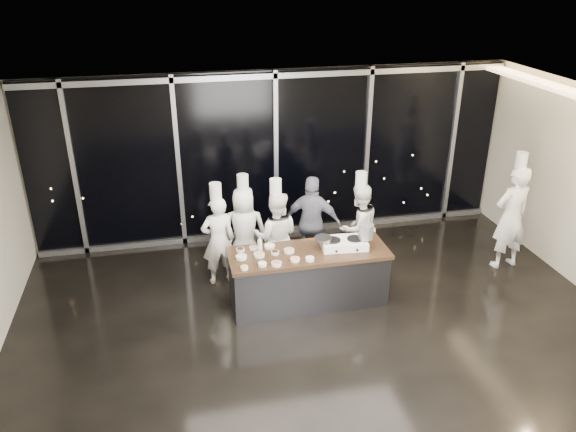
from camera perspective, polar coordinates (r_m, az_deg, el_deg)
The scene contains 15 objects.
ground at distance 8.36m, azimuth 3.58°, elevation -11.94°, with size 9.00×9.00×0.00m, color black.
room_shell at distance 7.29m, azimuth 5.37°, elevation 2.57°, with size 9.02×7.02×3.21m.
window_wall at distance 10.59m, azimuth -1.28°, elevation 6.10°, with size 8.90×0.11×3.20m.
demo_counter at distance 8.82m, azimuth 2.06°, elevation -6.18°, with size 2.46×0.86×0.90m.
stove at distance 8.75m, azimuth 5.68°, elevation -2.76°, with size 0.73×0.50×0.14m.
frying_pan at distance 8.64m, azimuth 3.55°, elevation -2.30°, with size 0.48×0.30×0.05m.
stock_pot at distance 8.72m, azimuth 7.93°, elevation -1.56°, with size 0.23×0.23×0.23m, color #A9AAAC.
prep_bowls at distance 8.44m, azimuth -2.02°, elevation -4.01°, with size 1.13×0.72×0.05m.
squeeze_bottle at distance 8.55m, azimuth -2.88°, elevation -2.90°, with size 0.07×0.07×0.26m.
chef_far_left at distance 9.26m, azimuth -7.10°, elevation -2.34°, with size 0.61×0.45×1.77m.
chef_left at distance 9.56m, azimuth -4.45°, elevation -1.36°, with size 0.84×0.63×1.78m.
chef_center at distance 9.29m, azimuth -1.21°, elevation -2.03°, with size 0.89×0.77×1.80m.
guest at distance 9.65m, azimuth 2.49°, elevation -0.71°, with size 1.07×0.78×1.68m.
chef_right at distance 9.69m, azimuth 7.16°, elevation -1.10°, with size 0.92×0.82×1.79m.
chef_side at distance 10.35m, azimuth 21.71°, elevation -0.04°, with size 0.74×0.54×2.10m.
Camera 1 is at (-1.95, -6.41, 4.99)m, focal length 35.00 mm.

